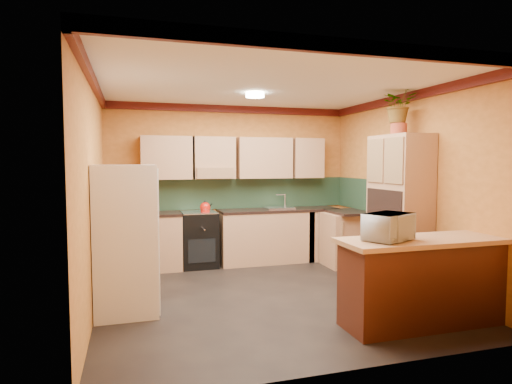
# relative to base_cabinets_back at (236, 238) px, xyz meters

# --- Properties ---
(room_shell) EXTENTS (4.24, 4.24, 2.72)m
(room_shell) POSITION_rel_base_cabinets_back_xyz_m (0.01, -1.52, 1.65)
(room_shell) COLOR black
(room_shell) RESTS_ON ground
(base_cabinets_back) EXTENTS (3.65, 0.60, 0.88)m
(base_cabinets_back) POSITION_rel_base_cabinets_back_xyz_m (0.00, 0.00, 0.00)
(base_cabinets_back) COLOR tan
(base_cabinets_back) RESTS_ON ground
(countertop_back) EXTENTS (3.65, 0.62, 0.04)m
(countertop_back) POSITION_rel_base_cabinets_back_xyz_m (0.00, -0.00, 0.46)
(countertop_back) COLOR black
(countertop_back) RESTS_ON base_cabinets_back
(stove) EXTENTS (0.58, 0.58, 0.91)m
(stove) POSITION_rel_base_cabinets_back_xyz_m (-0.62, -0.00, 0.02)
(stove) COLOR black
(stove) RESTS_ON ground
(kettle) EXTENTS (0.21, 0.21, 0.18)m
(kettle) POSITION_rel_base_cabinets_back_xyz_m (-0.53, -0.05, 0.56)
(kettle) COLOR red
(kettle) RESTS_ON stove
(sink) EXTENTS (0.48, 0.40, 0.03)m
(sink) POSITION_rel_base_cabinets_back_xyz_m (0.77, 0.00, 0.50)
(sink) COLOR silver
(sink) RESTS_ON countertop_back
(base_cabinets_right) EXTENTS (0.60, 0.80, 0.88)m
(base_cabinets_right) POSITION_rel_base_cabinets_back_xyz_m (1.79, -0.64, 0.00)
(base_cabinets_right) COLOR tan
(base_cabinets_right) RESTS_ON ground
(countertop_right) EXTENTS (0.62, 0.80, 0.04)m
(countertop_right) POSITION_rel_base_cabinets_back_xyz_m (1.79, -0.64, 0.46)
(countertop_right) COLOR black
(countertop_right) RESTS_ON base_cabinets_right
(fridge) EXTENTS (0.68, 0.66, 1.70)m
(fridge) POSITION_rel_base_cabinets_back_xyz_m (-1.76, -1.95, 0.41)
(fridge) COLOR white
(fridge) RESTS_ON ground
(pantry) EXTENTS (0.48, 0.90, 2.10)m
(pantry) POSITION_rel_base_cabinets_back_xyz_m (1.84, -1.93, 0.61)
(pantry) COLOR tan
(pantry) RESTS_ON ground
(fern_pot) EXTENTS (0.22, 0.22, 0.16)m
(fern_pot) POSITION_rel_base_cabinets_back_xyz_m (1.84, -1.88, 1.74)
(fern_pot) COLOR #A74128
(fern_pot) RESTS_ON pantry
(fern) EXTENTS (0.57, 0.54, 0.50)m
(fern) POSITION_rel_base_cabinets_back_xyz_m (1.84, -1.88, 2.07)
(fern) COLOR tan
(fern) RESTS_ON fern_pot
(breakfast_bar) EXTENTS (1.80, 0.55, 0.88)m
(breakfast_bar) POSITION_rel_base_cabinets_back_xyz_m (1.29, -3.21, 0.00)
(breakfast_bar) COLOR #4B1B11
(breakfast_bar) RESTS_ON ground
(bar_top) EXTENTS (1.90, 0.65, 0.05)m
(bar_top) POSITION_rel_base_cabinets_back_xyz_m (1.29, -3.21, 0.47)
(bar_top) COLOR tan
(bar_top) RESTS_ON breakfast_bar
(microwave) EXTENTS (0.60, 0.53, 0.28)m
(microwave) POSITION_rel_base_cabinets_back_xyz_m (0.83, -3.21, 0.63)
(microwave) COLOR white
(microwave) RESTS_ON bar_top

